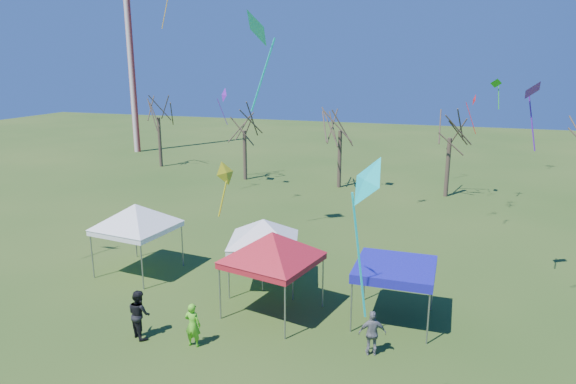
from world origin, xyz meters
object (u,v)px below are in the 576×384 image
at_px(person_green, 193,325).
at_px(person_grey, 372,333).
at_px(radio_mast, 129,38).
at_px(person_dark, 139,314).
at_px(tree_2, 341,110).
at_px(tent_white_west, 135,209).
at_px(tent_blue, 395,269).
at_px(tent_white_mid, 263,224).
at_px(tent_red, 272,238).
at_px(tree_3, 452,116).
at_px(tree_1, 244,113).
at_px(tree_0, 157,99).

distance_m(person_green, person_grey, 6.40).
relative_size(radio_mast, person_grey, 15.17).
bearing_deg(radio_mast, person_dark, -55.89).
height_order(tree_2, tent_white_west, tree_2).
relative_size(tent_blue, person_green, 1.82).
xyz_separation_m(tent_white_west, person_dark, (3.55, -5.26, -2.29)).
bearing_deg(tent_white_mid, tent_blue, -13.67).
distance_m(tent_white_mid, tent_red, 2.67).
bearing_deg(tree_3, tree_2, 177.73).
xyz_separation_m(tent_white_mid, tent_blue, (6.02, -1.46, -0.80)).
xyz_separation_m(tent_red, person_green, (-1.88, -3.28, -2.42)).
distance_m(radio_mast, tree_2, 28.08).
bearing_deg(person_dark, tent_blue, -125.10).
height_order(tree_2, person_green, tree_2).
bearing_deg(person_grey, tent_white_west, -33.98).
relative_size(person_dark, person_green, 1.12).
height_order(tree_1, tree_3, tree_3).
relative_size(tree_1, person_dark, 4.06).
bearing_deg(tent_blue, tree_3, 85.92).
bearing_deg(tree_2, tent_white_mid, -87.42).
xyz_separation_m(tree_0, tree_2, (18.48, -3.01, -0.20)).
bearing_deg(tent_white_mid, person_green, -96.25).
distance_m(tree_1, person_green, 27.51).
relative_size(tree_0, tent_blue, 2.79).
bearing_deg(radio_mast, tree_3, -16.31).
bearing_deg(tent_blue, person_green, -147.98).
bearing_deg(tree_3, tent_white_west, -124.99).
relative_size(tree_0, person_green, 5.07).
xyz_separation_m(tree_1, tree_2, (8.40, -0.27, 0.50)).
distance_m(tent_white_west, person_green, 8.12).
height_order(tree_0, person_green, tree_0).
relative_size(tent_red, person_dark, 2.40).
bearing_deg(tree_2, tent_blue, -71.95).
xyz_separation_m(person_dark, person_green, (2.19, 0.04, -0.10)).
distance_m(tree_3, person_green, 26.83).
bearing_deg(tent_red, person_green, -119.83).
relative_size(tree_3, tent_red, 1.77).
height_order(tree_0, tent_blue, tree_0).
bearing_deg(person_green, radio_mast, -54.64).
xyz_separation_m(tent_red, person_grey, (4.36, -1.84, -2.43)).
distance_m(tree_2, person_green, 25.94).
height_order(tent_blue, person_dark, tent_blue).
relative_size(tree_0, person_grey, 5.12).
bearing_deg(tent_white_west, person_dark, -56.03).
height_order(person_green, person_grey, person_green).
bearing_deg(tree_1, tent_white_mid, -65.10).
bearing_deg(tent_blue, tree_0, 136.36).
height_order(tree_3, person_green, tree_3).
xyz_separation_m(tent_white_mid, person_green, (-0.61, -5.61, -2.15)).
bearing_deg(tent_red, tree_3, 73.98).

